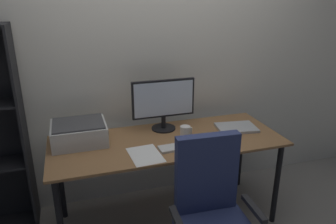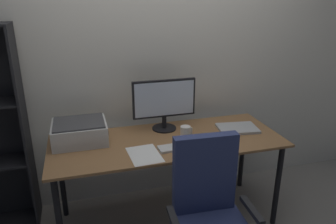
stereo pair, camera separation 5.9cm
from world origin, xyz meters
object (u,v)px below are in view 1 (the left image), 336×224
Objects in this scene: printer at (79,133)px; mouse at (208,142)px; coffee_mug at (185,132)px; monitor at (163,102)px; laptop at (236,128)px; keyboard at (178,147)px; desk at (167,149)px.

mouse is at bearing -19.08° from printer.
monitor is at bearing 116.86° from coffee_mug.
printer is at bearing -177.70° from laptop.
mouse is at bearing -142.49° from laptop.
keyboard is 0.19m from coffee_mug.
desk is 0.33m from mouse.
monitor is at bearing 138.36° from mouse.
desk is 0.68m from printer.
mouse is (0.24, -0.00, 0.01)m from keyboard.
coffee_mug is (0.14, -0.01, 0.13)m from desk.
mouse is 0.98m from printer.
coffee_mug is (-0.13, 0.16, 0.03)m from mouse.
monitor is 1.62× the size of laptop.
desk is at bearing -13.27° from printer.
monitor reaches higher than desk.
monitor is at bearing 170.56° from laptop.
coffee_mug is at bearing -3.49° from desk.
printer is (-0.79, 0.16, 0.03)m from coffee_mug.
coffee_mug reaches higher than desk.
printer is at bearing 152.45° from keyboard.
laptop is (0.47, 0.04, -0.04)m from coffee_mug.
mouse is at bearing -57.61° from monitor.
desk is 4.46× the size of printer.
coffee_mug is 0.24× the size of printer.
desk is 0.62m from laptop.
desk is 6.15× the size of keyboard.
desk is 0.19m from coffee_mug.
printer is (-1.26, 0.12, 0.07)m from laptop.
coffee_mug is 0.30× the size of laptop.
coffee_mug reaches higher than keyboard.
laptop is (0.61, 0.03, 0.09)m from desk.
mouse is 0.30× the size of laptop.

